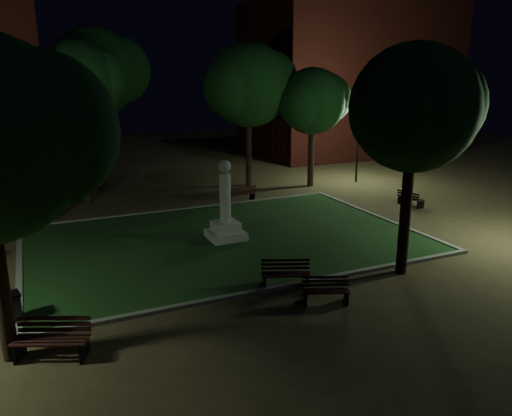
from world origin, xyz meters
The scene contains 17 objects.
ground centered at (0.00, 0.00, 0.00)m, with size 80.00×80.00×0.00m, color #4F4128.
lawn centered at (0.00, 2.00, 0.04)m, with size 15.00×10.00×0.08m, color #1D3F19.
lawn_kerb centered at (0.00, 2.00, 0.06)m, with size 15.40×10.40×0.12m.
monument centered at (0.00, 2.00, 0.96)m, with size 1.40×1.40×3.20m.
building_far centered at (18.00, 20.00, 6.00)m, with size 16.00×10.00×12.00m, color #521912.
tree_north_wl centered at (-4.31, 10.64, 6.15)m, with size 4.85×3.96×8.14m.
tree_north_er centered at (5.05, 10.90, 5.86)m, with size 5.87×4.79×8.26m.
tree_ne centered at (8.33, 9.29, 4.96)m, with size 4.67×3.81×6.88m.
tree_se centered at (4.28, -3.62, 5.48)m, with size 4.95×4.04×7.51m.
tree_far_north centered at (-3.08, 13.28, 6.56)m, with size 5.87×4.79×8.97m.
lamppost_ne centered at (11.39, 9.09, 3.08)m, with size 1.18×0.28×4.39m.
bench_near_left centered at (0.64, -4.47, 0.36)m, with size 1.46×0.98×0.76m.
bench_near_right centered at (0.10, -2.97, 0.40)m, with size 1.63×1.08×0.85m.
bench_west_near centered at (-6.84, -4.30, 0.45)m, with size 1.84×1.25×0.96m.
bench_right_side centered at (10.46, 3.13, 0.36)m, with size 0.68×1.46×0.77m.
bench_far_side centered at (2.94, 7.38, 0.41)m, with size 1.60×0.63×0.86m.
trash_bin centered at (-7.75, -2.14, 0.45)m, with size 0.61×0.61×0.89m.
Camera 1 is at (-6.83, -15.89, 6.54)m, focal length 35.00 mm.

